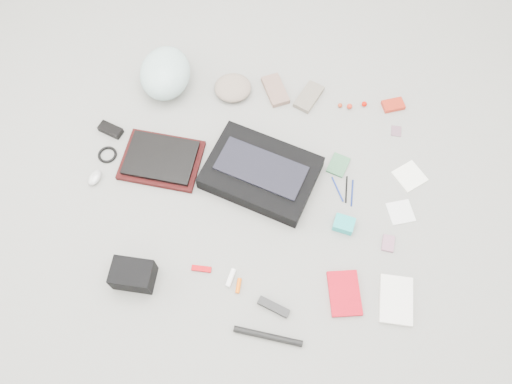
# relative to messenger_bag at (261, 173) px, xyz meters

# --- Properties ---
(ground_plane) EXTENTS (4.00, 4.00, 0.00)m
(ground_plane) POSITION_rel_messenger_bag_xyz_m (-0.01, -0.10, -0.04)
(ground_plane) COLOR slate
(messenger_bag) EXTENTS (0.59, 0.50, 0.08)m
(messenger_bag) POSITION_rel_messenger_bag_xyz_m (0.00, 0.00, 0.00)
(messenger_bag) COLOR black
(messenger_bag) RESTS_ON ground_plane
(bag_flap) EXTENTS (0.44, 0.31, 0.01)m
(bag_flap) POSITION_rel_messenger_bag_xyz_m (-0.00, -0.00, 0.05)
(bag_flap) COLOR black
(bag_flap) RESTS_ON messenger_bag
(laptop_sleeve) EXTENTS (0.40, 0.32, 0.03)m
(laptop_sleeve) POSITION_rel_messenger_bag_xyz_m (-0.48, 0.04, -0.03)
(laptop_sleeve) COLOR black
(laptop_sleeve) RESTS_ON ground_plane
(laptop) EXTENTS (0.35, 0.27, 0.02)m
(laptop) POSITION_rel_messenger_bag_xyz_m (-0.48, 0.04, -0.01)
(laptop) COLOR black
(laptop) RESTS_ON laptop_sleeve
(bike_helmet) EXTENTS (0.25, 0.31, 0.19)m
(bike_helmet) POSITION_rel_messenger_bag_xyz_m (-0.52, 0.50, 0.05)
(bike_helmet) COLOR #A4C8C6
(bike_helmet) RESTS_ON ground_plane
(beanie) EXTENTS (0.21, 0.20, 0.07)m
(beanie) POSITION_rel_messenger_bag_xyz_m (-0.18, 0.48, -0.01)
(beanie) COLOR gray
(beanie) RESTS_ON ground_plane
(mitten_left) EXTENTS (0.16, 0.21, 0.03)m
(mitten_left) POSITION_rel_messenger_bag_xyz_m (0.04, 0.50, -0.03)
(mitten_left) COLOR #836255
(mitten_left) RESTS_ON ground_plane
(mitten_right) EXTENTS (0.16, 0.20, 0.03)m
(mitten_right) POSITION_rel_messenger_bag_xyz_m (0.21, 0.47, -0.03)
(mitten_right) COLOR #736A5B
(mitten_right) RESTS_ON ground_plane
(power_brick) EXTENTS (0.13, 0.09, 0.03)m
(power_brick) POSITION_rel_messenger_bag_xyz_m (-0.76, 0.19, -0.03)
(power_brick) COLOR black
(power_brick) RESTS_ON ground_plane
(cable_coil) EXTENTS (0.09, 0.09, 0.01)m
(cable_coil) POSITION_rel_messenger_bag_xyz_m (-0.75, 0.06, -0.03)
(cable_coil) COLOR black
(cable_coil) RESTS_ON ground_plane
(mouse) EXTENTS (0.07, 0.10, 0.03)m
(mouse) POSITION_rel_messenger_bag_xyz_m (-0.78, -0.08, -0.03)
(mouse) COLOR #AEAEAE
(mouse) RESTS_ON ground_plane
(camera_bag) EXTENTS (0.18, 0.13, 0.11)m
(camera_bag) POSITION_rel_messenger_bag_xyz_m (-0.50, -0.53, 0.01)
(camera_bag) COLOR black
(camera_bag) RESTS_ON ground_plane
(multitool) EXTENTS (0.09, 0.03, 0.01)m
(multitool) POSITION_rel_messenger_bag_xyz_m (-0.22, -0.47, -0.03)
(multitool) COLOR #AF0006
(multitool) RESTS_ON ground_plane
(toiletry_tube_white) EXTENTS (0.04, 0.08, 0.02)m
(toiletry_tube_white) POSITION_rel_messenger_bag_xyz_m (-0.09, -0.50, -0.03)
(toiletry_tube_white) COLOR white
(toiletry_tube_white) RESTS_ON ground_plane
(toiletry_tube_orange) EXTENTS (0.02, 0.06, 0.02)m
(toiletry_tube_orange) POSITION_rel_messenger_bag_xyz_m (-0.05, -0.53, -0.03)
(toiletry_tube_orange) COLOR #F15B04
(toiletry_tube_orange) RESTS_ON ground_plane
(u_lock) EXTENTS (0.14, 0.08, 0.03)m
(u_lock) POSITION_rel_messenger_bag_xyz_m (0.10, -0.61, -0.03)
(u_lock) COLOR black
(u_lock) RESTS_ON ground_plane
(bike_pump) EXTENTS (0.29, 0.06, 0.03)m
(bike_pump) POSITION_rel_messenger_bag_xyz_m (0.09, -0.73, -0.03)
(bike_pump) COLOR black
(bike_pump) RESTS_ON ground_plane
(book_red) EXTENTS (0.15, 0.21, 0.02)m
(book_red) POSITION_rel_messenger_bag_xyz_m (0.40, -0.53, -0.03)
(book_red) COLOR red
(book_red) RESTS_ON ground_plane
(book_white) EXTENTS (0.15, 0.21, 0.02)m
(book_white) POSITION_rel_messenger_bag_xyz_m (0.61, -0.54, -0.03)
(book_white) COLOR silver
(book_white) RESTS_ON ground_plane
(notepad) EXTENTS (0.12, 0.13, 0.01)m
(notepad) POSITION_rel_messenger_bag_xyz_m (0.36, 0.09, -0.03)
(notepad) COLOR #336541
(notepad) RESTS_ON ground_plane
(pen_blue) EXTENTS (0.06, 0.12, 0.01)m
(pen_blue) POSITION_rel_messenger_bag_xyz_m (0.36, -0.04, -0.04)
(pen_blue) COLOR navy
(pen_blue) RESTS_ON ground_plane
(pen_black) EXTENTS (0.01, 0.14, 0.01)m
(pen_black) POSITION_rel_messenger_bag_xyz_m (0.40, -0.04, -0.04)
(pen_black) COLOR black
(pen_black) RESTS_ON ground_plane
(pen_navy) EXTENTS (0.02, 0.14, 0.01)m
(pen_navy) POSITION_rel_messenger_bag_xyz_m (0.43, -0.05, -0.04)
(pen_navy) COLOR navy
(pen_navy) RESTS_ON ground_plane
(accordion_wallet) EXTENTS (0.10, 0.09, 0.04)m
(accordion_wallet) POSITION_rel_messenger_bag_xyz_m (0.39, -0.22, -0.02)
(accordion_wallet) COLOR #1AA9A7
(accordion_wallet) RESTS_ON ground_plane
(card_deck) EXTENTS (0.06, 0.08, 0.01)m
(card_deck) POSITION_rel_messenger_bag_xyz_m (0.59, -0.29, -0.03)
(card_deck) COLOR #9F677F
(card_deck) RESTS_ON ground_plane
(napkin_top) EXTENTS (0.17, 0.17, 0.01)m
(napkin_top) POSITION_rel_messenger_bag_xyz_m (0.70, 0.06, -0.04)
(napkin_top) COLOR white
(napkin_top) RESTS_ON ground_plane
(napkin_bottom) EXTENTS (0.14, 0.14, 0.01)m
(napkin_bottom) POSITION_rel_messenger_bag_xyz_m (0.65, -0.13, -0.04)
(napkin_bottom) COLOR silver
(napkin_bottom) RESTS_ON ground_plane
(lollipop_a) EXTENTS (0.03, 0.03, 0.02)m
(lollipop_a) POSITION_rel_messenger_bag_xyz_m (0.37, 0.43, -0.03)
(lollipop_a) COLOR #9A2E14
(lollipop_a) RESTS_ON ground_plane
(lollipop_b) EXTENTS (0.03, 0.03, 0.03)m
(lollipop_b) POSITION_rel_messenger_bag_xyz_m (0.41, 0.43, -0.03)
(lollipop_b) COLOR red
(lollipop_b) RESTS_ON ground_plane
(lollipop_c) EXTENTS (0.03, 0.03, 0.03)m
(lollipop_c) POSITION_rel_messenger_bag_xyz_m (0.49, 0.45, -0.03)
(lollipop_c) COLOR #BF0A00
(lollipop_c) RESTS_ON ground_plane
(altoids_tin) EXTENTS (0.12, 0.10, 0.02)m
(altoids_tin) POSITION_rel_messenger_bag_xyz_m (0.63, 0.46, -0.03)
(altoids_tin) COLOR #A92615
(altoids_tin) RESTS_ON ground_plane
(stamp_sheet) EXTENTS (0.05, 0.06, 0.00)m
(stamp_sheet) POSITION_rel_messenger_bag_xyz_m (0.65, 0.31, -0.04)
(stamp_sheet) COLOR #785262
(stamp_sheet) RESTS_ON ground_plane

